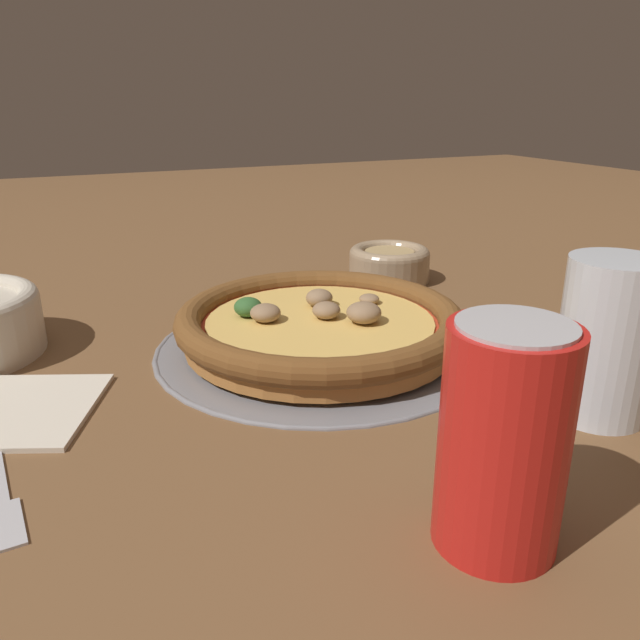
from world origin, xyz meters
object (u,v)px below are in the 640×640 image
(pizza, at_px, (320,324))
(bowl_near, at_px, (389,263))
(beverage_can, at_px, (503,439))
(pizza_tray, at_px, (320,345))
(drinking_cup, at_px, (607,339))

(pizza, bearing_deg, bowl_near, -135.92)
(bowl_near, distance_m, beverage_can, 0.50)
(pizza, distance_m, beverage_can, 0.29)
(pizza_tray, xyz_separation_m, pizza, (0.00, -0.00, 0.02))
(pizza_tray, height_order, pizza, pizza)
(bowl_near, xyz_separation_m, drinking_cup, (0.04, 0.37, 0.04))
(bowl_near, bearing_deg, beverage_can, 65.99)
(drinking_cup, relative_size, beverage_can, 0.97)
(pizza_tray, xyz_separation_m, drinking_cup, (-0.14, 0.20, 0.06))
(drinking_cup, bearing_deg, pizza_tray, -56.14)
(pizza, xyz_separation_m, drinking_cup, (-0.14, 0.20, 0.04))
(pizza_tray, distance_m, beverage_can, 0.29)
(pizza_tray, height_order, beverage_can, beverage_can)
(pizza_tray, relative_size, beverage_can, 2.49)
(pizza, distance_m, drinking_cup, 0.25)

